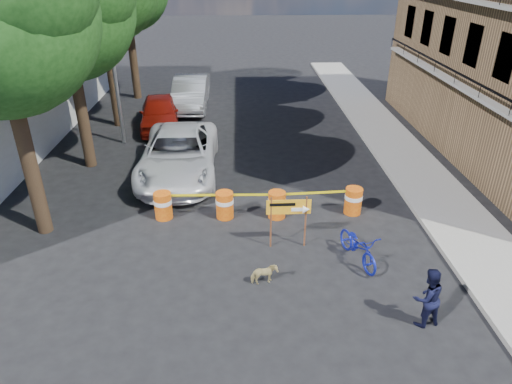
{
  "coord_description": "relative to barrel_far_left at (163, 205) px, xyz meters",
  "views": [
    {
      "loc": [
        -0.73,
        -10.3,
        7.59
      ],
      "look_at": [
        -0.26,
        1.84,
        1.3
      ],
      "focal_mm": 32.0,
      "sensor_mm": 36.0,
      "label": 1
    }
  ],
  "objects": [
    {
      "name": "barrel_mid_left",
      "position": [
        1.98,
        -0.04,
        0.0
      ],
      "size": [
        0.58,
        0.58,
        0.9
      ],
      "color": "#C63B0B",
      "rests_on": "ground"
    },
    {
      "name": "sidewalk_east",
      "position": [
        9.42,
        3.36,
        -0.4
      ],
      "size": [
        2.4,
        40.0,
        0.15
      ],
      "primitive_type": "cube",
      "color": "gray",
      "rests_on": "ground"
    },
    {
      "name": "detour_sign",
      "position": [
        4.0,
        -1.79,
        0.71
      ],
      "size": [
        1.27,
        0.24,
        1.63
      ],
      "rotation": [
        0.0,
        0.0,
        0.01
      ],
      "color": "#592D19",
      "rests_on": "ground"
    },
    {
      "name": "sedan_silver",
      "position": [
        -0.16,
        12.17,
        0.38
      ],
      "size": [
        1.87,
        5.21,
        1.71
      ],
      "primitive_type": "imported",
      "rotation": [
        0.0,
        0.0,
        -0.01
      ],
      "color": "#A8A9AF",
      "rests_on": "ground"
    },
    {
      "name": "streetlamp",
      "position": [
        -2.71,
        6.86,
        3.9
      ],
      "size": [
        1.25,
        0.18,
        8.0
      ],
      "color": "gray",
      "rests_on": "ground"
    },
    {
      "name": "bicycle",
      "position": [
        5.72,
        -2.6,
        0.47
      ],
      "size": [
        0.92,
        1.14,
        1.89
      ],
      "primitive_type": "imported",
      "rotation": [
        0.0,
        0.0,
        0.29
      ],
      "color": "#1621B6",
      "rests_on": "ground"
    },
    {
      "name": "sedan_red",
      "position": [
        -1.4,
        8.87,
        0.3
      ],
      "size": [
        2.41,
        4.76,
        1.55
      ],
      "primitive_type": "imported",
      "rotation": [
        0.0,
        0.0,
        0.13
      ],
      "color": "maroon",
      "rests_on": "ground"
    },
    {
      "name": "barrel_mid_right",
      "position": [
        3.67,
        -0.09,
        0.0
      ],
      "size": [
        0.58,
        0.58,
        0.9
      ],
      "color": "#C63B0B",
      "rests_on": "ground"
    },
    {
      "name": "dog",
      "position": [
        3.07,
        -3.49,
        -0.18
      ],
      "size": [
        0.74,
        0.46,
        0.58
      ],
      "primitive_type": "imported",
      "rotation": [
        0.0,
        0.0,
        1.81
      ],
      "color": "tan",
      "rests_on": "ground"
    },
    {
      "name": "ground",
      "position": [
        3.22,
        -2.64,
        -0.47
      ],
      "size": [
        120.0,
        120.0,
        0.0
      ],
      "primitive_type": "plane",
      "color": "black",
      "rests_on": "ground"
    },
    {
      "name": "barrel_far_right",
      "position": [
        6.2,
        0.08,
        0.0
      ],
      "size": [
        0.58,
        0.58,
        0.9
      ],
      "color": "#C63B0B",
      "rests_on": "ground"
    },
    {
      "name": "pedestrian",
      "position": [
        6.67,
        -5.08,
        0.28
      ],
      "size": [
        0.85,
        0.73,
        1.51
      ],
      "primitive_type": "imported",
      "rotation": [
        0.0,
        0.0,
        3.38
      ],
      "color": "black",
      "rests_on": "ground"
    },
    {
      "name": "tree_mid_a",
      "position": [
        -3.51,
        4.36,
        5.53
      ],
      "size": [
        5.25,
        5.0,
        8.68
      ],
      "color": "#332316",
      "rests_on": "ground"
    },
    {
      "name": "suv_white",
      "position": [
        0.16,
        3.35,
        0.38
      ],
      "size": [
        2.91,
        6.17,
        1.7
      ],
      "primitive_type": "imported",
      "rotation": [
        0.0,
        0.0,
        0.01
      ],
      "color": "white",
      "rests_on": "ground"
    },
    {
      "name": "barrel_far_left",
      "position": [
        0.0,
        0.0,
        0.0
      ],
      "size": [
        0.58,
        0.58,
        0.9
      ],
      "color": "#C63B0B",
      "rests_on": "ground"
    }
  ]
}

